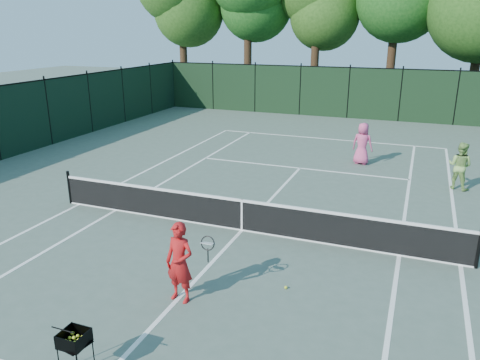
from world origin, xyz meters
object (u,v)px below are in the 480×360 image
(player_green, at_px, (460,166))
(ball_hopper, at_px, (74,339))
(player_pink, at_px, (362,144))
(loose_ball_midcourt, at_px, (286,287))
(coach, at_px, (180,262))

(player_green, distance_m, ball_hopper, 13.58)
(player_pink, relative_size, ball_hopper, 2.16)
(player_green, height_order, loose_ball_midcourt, player_green)
(coach, xyz_separation_m, loose_ball_midcourt, (1.88, 1.17, -0.81))
(player_pink, height_order, loose_ball_midcourt, player_pink)
(player_pink, xyz_separation_m, loose_ball_midcourt, (-0.21, -10.38, -0.81))
(player_green, bearing_deg, loose_ball_midcourt, 89.78)
(loose_ball_midcourt, bearing_deg, coach, -148.18)
(player_green, relative_size, ball_hopper, 2.08)
(player_pink, distance_m, player_green, 4.00)
(coach, bearing_deg, loose_ball_midcourt, 38.55)
(coach, distance_m, loose_ball_midcourt, 2.36)
(loose_ball_midcourt, bearing_deg, player_pink, 88.85)
(coach, relative_size, player_green, 1.03)
(coach, distance_m, player_green, 11.11)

